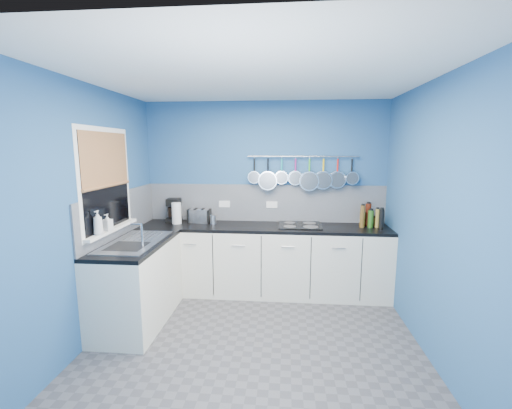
% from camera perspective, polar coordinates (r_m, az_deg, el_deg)
% --- Properties ---
extents(floor, '(3.20, 3.00, 0.02)m').
position_cam_1_polar(floor, '(3.63, -0.29, -22.11)').
color(floor, '#47474C').
rests_on(floor, ground).
extents(ceiling, '(3.20, 3.00, 0.02)m').
position_cam_1_polar(ceiling, '(3.16, -0.33, 20.80)').
color(ceiling, white).
rests_on(ceiling, ground).
extents(wall_back, '(3.20, 0.02, 2.50)m').
position_cam_1_polar(wall_back, '(4.64, 1.45, 1.51)').
color(wall_back, '#265385').
rests_on(wall_back, ground).
extents(wall_front, '(3.20, 0.02, 2.50)m').
position_cam_1_polar(wall_front, '(1.72, -5.20, -12.35)').
color(wall_front, '#265385').
rests_on(wall_front, ground).
extents(wall_left, '(0.02, 3.00, 2.50)m').
position_cam_1_polar(wall_left, '(3.68, -26.17, -1.54)').
color(wall_left, '#265385').
rests_on(wall_left, ground).
extents(wall_right, '(0.02, 3.00, 2.50)m').
position_cam_1_polar(wall_right, '(3.41, 27.76, -2.45)').
color(wall_right, '#265385').
rests_on(wall_right, ground).
extents(backsplash_back, '(3.20, 0.02, 0.50)m').
position_cam_1_polar(backsplash_back, '(4.64, 1.43, 0.25)').
color(backsplash_back, gray).
rests_on(backsplash_back, wall_back).
extents(backsplash_left, '(0.02, 1.80, 0.50)m').
position_cam_1_polar(backsplash_left, '(4.20, -21.61, -1.37)').
color(backsplash_left, gray).
rests_on(backsplash_left, wall_left).
extents(cabinet_run_back, '(3.20, 0.60, 0.86)m').
position_cam_1_polar(cabinet_run_back, '(4.53, 1.15, -9.36)').
color(cabinet_run_back, silver).
rests_on(cabinet_run_back, ground).
extents(worktop_back, '(3.20, 0.60, 0.04)m').
position_cam_1_polar(worktop_back, '(4.41, 1.17, -3.81)').
color(worktop_back, black).
rests_on(worktop_back, cabinet_run_back).
extents(cabinet_run_left, '(0.60, 1.20, 0.86)m').
position_cam_1_polar(cabinet_run_left, '(4.01, -19.16, -12.44)').
color(cabinet_run_left, silver).
rests_on(cabinet_run_left, ground).
extents(worktop_left, '(0.60, 1.20, 0.04)m').
position_cam_1_polar(worktop_left, '(3.87, -19.52, -6.23)').
color(worktop_left, black).
rests_on(worktop_left, cabinet_run_left).
extents(window_frame, '(0.01, 1.00, 1.10)m').
position_cam_1_polar(window_frame, '(3.88, -23.77, 3.63)').
color(window_frame, white).
rests_on(window_frame, wall_left).
extents(window_glass, '(0.01, 0.90, 1.00)m').
position_cam_1_polar(window_glass, '(3.87, -23.70, 3.63)').
color(window_glass, black).
rests_on(window_glass, wall_left).
extents(bamboo_blind, '(0.01, 0.90, 0.55)m').
position_cam_1_polar(bamboo_blind, '(3.86, -23.82, 6.95)').
color(bamboo_blind, '#A46C43').
rests_on(bamboo_blind, wall_left).
extents(window_sill, '(0.10, 0.98, 0.03)m').
position_cam_1_polar(window_sill, '(3.94, -22.96, -3.83)').
color(window_sill, white).
rests_on(window_sill, wall_left).
extents(sink_unit, '(0.50, 0.95, 0.01)m').
position_cam_1_polar(sink_unit, '(3.86, -19.54, -5.89)').
color(sink_unit, silver).
rests_on(sink_unit, worktop_left).
extents(mixer_tap, '(0.12, 0.08, 0.26)m').
position_cam_1_polar(mixer_tap, '(3.61, -18.51, -4.82)').
color(mixer_tap, silver).
rests_on(mixer_tap, worktop_left).
extents(socket_left, '(0.15, 0.01, 0.09)m').
position_cam_1_polar(socket_left, '(4.69, -5.30, 0.08)').
color(socket_left, white).
rests_on(socket_left, backsplash_back).
extents(socket_right, '(0.15, 0.01, 0.09)m').
position_cam_1_polar(socket_right, '(4.62, 2.66, -0.04)').
color(socket_right, white).
rests_on(socket_right, backsplash_back).
extents(pot_rail, '(1.45, 0.02, 0.02)m').
position_cam_1_polar(pot_rail, '(4.54, 7.81, 7.97)').
color(pot_rail, silver).
rests_on(pot_rail, wall_back).
extents(soap_bottle_a, '(0.09, 0.09, 0.24)m').
position_cam_1_polar(soap_bottle_a, '(3.66, -24.92, -2.78)').
color(soap_bottle_a, white).
rests_on(soap_bottle_a, window_sill).
extents(soap_bottle_b, '(0.09, 0.10, 0.17)m').
position_cam_1_polar(soap_bottle_b, '(3.81, -23.59, -2.74)').
color(soap_bottle_b, white).
rests_on(soap_bottle_b, window_sill).
extents(paper_towel, '(0.14, 0.14, 0.28)m').
position_cam_1_polar(paper_towel, '(4.62, -13.14, -1.43)').
color(paper_towel, white).
rests_on(paper_towel, worktop_back).
extents(coffee_maker, '(0.18, 0.20, 0.32)m').
position_cam_1_polar(coffee_maker, '(4.74, -13.63, -0.94)').
color(coffee_maker, black).
rests_on(coffee_maker, worktop_back).
extents(toaster, '(0.30, 0.20, 0.18)m').
position_cam_1_polar(toaster, '(4.64, -9.44, -1.87)').
color(toaster, silver).
rests_on(toaster, worktop_back).
extents(canister, '(0.10, 0.10, 0.12)m').
position_cam_1_polar(canister, '(4.52, -7.20, -2.54)').
color(canister, silver).
rests_on(canister, worktop_back).
extents(hob, '(0.54, 0.48, 0.01)m').
position_cam_1_polar(hob, '(4.44, 7.34, -3.45)').
color(hob, black).
rests_on(hob, worktop_back).
extents(pan_0, '(0.17, 0.08, 0.36)m').
position_cam_1_polar(pan_0, '(4.55, -0.29, 5.81)').
color(pan_0, silver).
rests_on(pan_0, pot_rail).
extents(pan_1, '(0.25, 0.08, 0.44)m').
position_cam_1_polar(pan_1, '(4.54, 2.00, 5.25)').
color(pan_1, silver).
rests_on(pan_1, pot_rail).
extents(pan_2, '(0.17, 0.05, 0.36)m').
position_cam_1_polar(pan_2, '(4.53, 4.31, 5.72)').
color(pan_2, silver).
rests_on(pan_2, pot_rail).
extents(pan_3, '(0.19, 0.05, 0.38)m').
position_cam_1_polar(pan_3, '(4.53, 6.61, 5.61)').
color(pan_3, silver).
rests_on(pan_3, pot_rail).
extents(pan_4, '(0.26, 0.07, 0.45)m').
position_cam_1_polar(pan_4, '(4.54, 8.90, 5.10)').
color(pan_4, silver).
rests_on(pan_4, pot_rail).
extents(pan_5, '(0.24, 0.06, 0.43)m').
position_cam_1_polar(pan_5, '(4.56, 11.19, 5.19)').
color(pan_5, silver).
rests_on(pan_5, pot_rail).
extents(pan_6, '(0.22, 0.06, 0.41)m').
position_cam_1_polar(pan_6, '(4.58, 13.46, 5.23)').
color(pan_6, silver).
rests_on(pan_6, pot_rail).
extents(pan_7, '(0.17, 0.10, 0.36)m').
position_cam_1_polar(pan_7, '(4.61, 15.72, 5.50)').
color(pan_7, silver).
rests_on(pan_7, pot_rail).
extents(condiment_0, '(0.07, 0.07, 0.11)m').
position_cam_1_polar(condiment_0, '(4.63, 19.33, -2.74)').
color(condiment_0, brown).
rests_on(condiment_0, worktop_back).
extents(condiment_1, '(0.07, 0.07, 0.29)m').
position_cam_1_polar(condiment_1, '(4.61, 18.23, -1.61)').
color(condiment_1, '#4C190C').
rests_on(condiment_1, worktop_back).
extents(condiment_2, '(0.07, 0.07, 0.17)m').
position_cam_1_polar(condiment_2, '(4.58, 17.38, -2.38)').
color(condiment_2, '#8C5914').
rests_on(condiment_2, worktop_back).
extents(condiment_3, '(0.05, 0.05, 0.23)m').
position_cam_1_polar(condiment_3, '(4.55, 19.61, -2.17)').
color(condiment_3, olive).
rests_on(condiment_3, worktop_back).
extents(condiment_4, '(0.07, 0.07, 0.22)m').
position_cam_1_polar(condiment_4, '(4.52, 18.63, -2.29)').
color(condiment_4, '#265919').
rests_on(condiment_4, worktop_back).
extents(condiment_5, '(0.06, 0.06, 0.28)m').
position_cam_1_polar(condiment_5, '(4.49, 17.38, -1.91)').
color(condiment_5, brown).
rests_on(condiment_5, worktop_back).
extents(condiment_6, '(0.06, 0.06, 0.25)m').
position_cam_1_polar(condiment_6, '(4.43, 20.23, -2.38)').
color(condiment_6, black).
rests_on(condiment_6, worktop_back).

